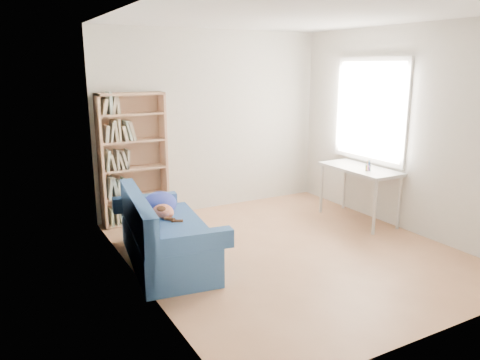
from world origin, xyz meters
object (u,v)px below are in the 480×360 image
(desk, at_px, (360,173))
(pen_cup, at_px, (368,167))
(bookshelf, at_px, (133,165))
(sofa, at_px, (163,235))

(desk, distance_m, pen_cup, 0.24)
(bookshelf, xyz_separation_m, desk, (2.72, -1.39, -0.14))
(sofa, xyz_separation_m, bookshelf, (0.13, 1.45, 0.50))
(bookshelf, bearing_deg, sofa, -94.96)
(desk, bearing_deg, pen_cup, -103.12)
(sofa, bearing_deg, pen_cup, 5.01)
(bookshelf, height_order, pen_cup, bookshelf)
(pen_cup, bearing_deg, bookshelf, 149.21)
(sofa, distance_m, bookshelf, 1.54)
(bookshelf, distance_m, pen_cup, 3.11)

